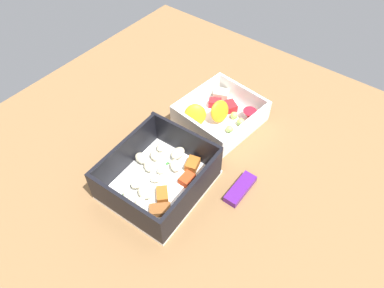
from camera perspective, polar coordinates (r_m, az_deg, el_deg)
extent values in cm
cube|color=brown|center=(67.38, -0.56, -1.85)|extent=(80.00, 80.00, 2.00)
cube|color=white|center=(62.06, -5.23, -6.43)|extent=(17.76, 15.75, 0.60)
cube|color=black|center=(63.32, -0.82, 0.32)|extent=(1.32, 14.95, 6.18)
cube|color=black|center=(56.24, -10.75, -10.02)|extent=(1.32, 14.95, 6.18)
cube|color=black|center=(56.69, 0.26, -7.91)|extent=(15.87, 1.37, 6.18)
cube|color=black|center=(62.66, -10.58, -1.49)|extent=(15.87, 1.37, 6.18)
ellipsoid|color=beige|center=(62.76, -2.71, -3.45)|extent=(3.10, 3.20, 1.31)
ellipsoid|color=beige|center=(63.13, -6.93, -3.56)|extent=(2.73, 2.96, 1.21)
ellipsoid|color=beige|center=(61.35, -5.47, -5.77)|extent=(2.45, 2.39, 1.01)
ellipsoid|color=beige|center=(64.30, -8.08, -2.25)|extent=(2.22, 2.96, 1.38)
ellipsoid|color=beige|center=(64.36, -2.29, -1.46)|extent=(2.98, 2.09, 1.49)
ellipsoid|color=beige|center=(65.88, -4.96, -0.45)|extent=(2.59, 2.17, 1.11)
ellipsoid|color=beige|center=(61.10, -8.64, -6.25)|extent=(3.13, 2.69, 1.32)
ellipsoid|color=beige|center=(60.29, -10.28, -8.04)|extent=(2.33, 2.56, 1.05)
ellipsoid|color=beige|center=(59.80, -7.57, -7.76)|extent=(2.25, 2.98, 1.39)
ellipsoid|color=beige|center=(64.57, -5.96, -1.85)|extent=(2.57, 2.86, 1.18)
ellipsoid|color=beige|center=(58.70, -8.27, -9.56)|extent=(3.34, 3.22, 1.37)
ellipsoid|color=beige|center=(62.63, -4.80, -4.05)|extent=(2.18, 1.59, 1.05)
cube|color=#AD5B1E|center=(59.66, -4.79, -8.09)|extent=(3.28, 3.28, 1.32)
cube|color=brown|center=(58.26, -5.11, -10.46)|extent=(3.83, 3.86, 1.15)
cube|color=red|center=(61.25, -0.78, -5.64)|extent=(2.62, 2.07, 1.32)
cube|color=#AD5B1E|center=(63.04, 0.08, -3.27)|extent=(3.27, 2.78, 1.53)
cube|color=#387A33|center=(62.42, -9.36, -6.01)|extent=(0.60, 0.40, 0.20)
cube|color=#387A33|center=(62.46, -8.04, -5.70)|extent=(0.60, 0.40, 0.20)
cube|color=#387A33|center=(60.54, -6.95, -8.09)|extent=(0.60, 0.40, 0.20)
cube|color=#387A33|center=(61.10, -11.12, -8.19)|extent=(0.60, 0.40, 0.20)
cube|color=#387A33|center=(62.01, -5.74, -5.92)|extent=(0.60, 0.40, 0.20)
cube|color=#387A33|center=(64.15, -3.95, -3.14)|extent=(0.60, 0.40, 0.20)
cube|color=white|center=(72.03, 4.49, 3.75)|extent=(16.00, 14.93, 0.60)
cube|color=white|center=(74.61, 8.16, 7.76)|extent=(2.07, 13.39, 4.17)
cube|color=white|center=(66.58, 0.65, 2.15)|extent=(2.07, 13.39, 4.17)
cube|color=white|center=(67.76, 8.69, 2.49)|extent=(13.41, 2.07, 4.17)
cube|color=white|center=(73.43, 0.80, 7.53)|extent=(13.41, 2.07, 4.17)
ellipsoid|color=orange|center=(69.89, 4.69, 5.11)|extent=(4.95, 3.89, 4.62)
ellipsoid|color=orange|center=(69.28, 0.52, 4.69)|extent=(5.50, 5.53, 4.37)
cube|color=red|center=(74.22, 3.68, 6.59)|extent=(2.94, 3.18, 1.54)
cube|color=red|center=(73.67, 6.18, 6.02)|extent=(3.10, 3.33, 1.61)
cube|color=#F4EACC|center=(76.00, 4.67, 7.89)|extent=(3.38, 3.80, 1.88)
sphere|color=#9ECC60|center=(69.16, 6.02, 2.40)|extent=(1.42, 1.42, 1.42)
sphere|color=#9ECC60|center=(70.70, 7.80, 3.51)|extent=(1.50, 1.50, 1.50)
sphere|color=#9ECC60|center=(71.90, 6.75, 4.57)|extent=(1.47, 1.47, 1.47)
sphere|color=#9ECC60|center=(68.71, 7.50, 2.08)|extent=(1.86, 1.86, 1.86)
cone|color=red|center=(71.89, 9.16, 4.62)|extent=(2.74, 2.74, 2.19)
sphere|color=navy|center=(67.12, 5.02, 0.41)|extent=(1.01, 1.01, 1.01)
sphere|color=navy|center=(66.20, 4.74, -0.38)|extent=(1.13, 1.13, 1.13)
sphere|color=navy|center=(68.12, 3.24, 1.46)|extent=(0.98, 0.98, 0.98)
cube|color=#51197A|center=(61.46, 7.75, -7.12)|extent=(7.02, 2.47, 1.20)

